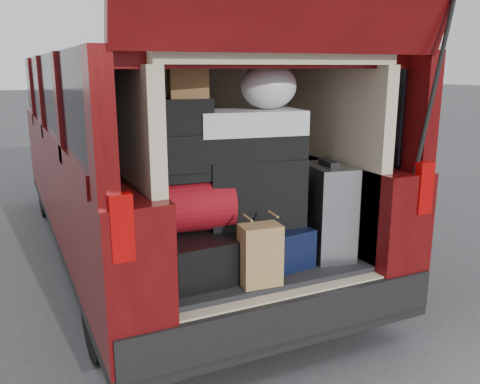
# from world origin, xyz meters

# --- Properties ---
(ground) EXTENTS (80.00, 80.00, 0.00)m
(ground) POSITION_xyz_m (0.00, 0.00, 0.00)
(ground) COLOR #3A3B3D
(ground) RESTS_ON ground
(minivan) EXTENTS (1.90, 5.35, 2.77)m
(minivan) POSITION_xyz_m (0.00, 1.86, 0.91)
(minivan) COLOR black
(minivan) RESTS_ON ground
(load_floor) EXTENTS (1.24, 1.05, 0.55)m
(load_floor) POSITION_xyz_m (0.00, 0.28, 0.28)
(load_floor) COLOR black
(load_floor) RESTS_ON ground
(black_hardshell) EXTENTS (0.47, 0.63, 0.24)m
(black_hardshell) POSITION_xyz_m (-0.35, 0.15, 0.67)
(black_hardshell) COLOR black
(black_hardshell) RESTS_ON load_floor
(navy_hardshell) EXTENTS (0.49, 0.57, 0.23)m
(navy_hardshell) POSITION_xyz_m (0.06, 0.13, 0.66)
(navy_hardshell) COLOR black
(navy_hardshell) RESTS_ON load_floor
(silver_roller) EXTENTS (0.30, 0.41, 0.57)m
(silver_roller) POSITION_xyz_m (0.47, 0.04, 0.83)
(silver_roller) COLOR silver
(silver_roller) RESTS_ON load_floor
(kraft_bag) EXTENTS (0.23, 0.15, 0.33)m
(kraft_bag) POSITION_xyz_m (-0.10, -0.17, 0.72)
(kraft_bag) COLOR #AC7C4D
(kraft_bag) RESTS_ON load_floor
(red_duffel) EXTENTS (0.48, 0.35, 0.29)m
(red_duffel) POSITION_xyz_m (-0.36, 0.16, 0.94)
(red_duffel) COLOR maroon
(red_duffel) RESTS_ON black_hardshell
(black_soft_case) EXTENTS (0.61, 0.43, 0.40)m
(black_soft_case) POSITION_xyz_m (0.03, 0.17, 0.98)
(black_soft_case) COLOR black
(black_soft_case) RESTS_ON navy_hardshell
(backpack) EXTENTS (0.32, 0.21, 0.44)m
(backpack) POSITION_xyz_m (-0.40, 0.17, 1.31)
(backpack) COLOR black
(backpack) RESTS_ON red_duffel
(twotone_duffel) EXTENTS (0.65, 0.40, 0.27)m
(twotone_duffel) POSITION_xyz_m (-0.00, 0.17, 1.32)
(twotone_duffel) COLOR silver
(twotone_duffel) RESTS_ON black_soft_case
(grocery_sack_lower) EXTENTS (0.23, 0.20, 0.18)m
(grocery_sack_lower) POSITION_xyz_m (-0.36, 0.17, 1.62)
(grocery_sack_lower) COLOR brown
(grocery_sack_lower) RESTS_ON backpack
(plastic_bag_center) EXTENTS (0.36, 0.34, 0.26)m
(plastic_bag_center) POSITION_xyz_m (0.12, 0.17, 1.58)
(plastic_bag_center) COLOR white
(plastic_bag_center) RESTS_ON twotone_duffel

